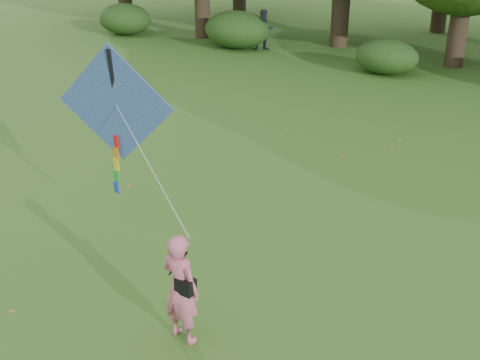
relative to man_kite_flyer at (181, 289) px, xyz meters
The scene contains 7 objects.
ground 1.41m from the man_kite_flyer, 65.25° to the left, with size 100.00×100.00×0.00m, color #265114.
man_kite_flyer is the anchor object (origin of this frame).
bystander_left 21.65m from the man_kite_flyer, 118.08° to the left, with size 0.94×0.73×1.93m, color #272934.
crossbody_bag 0.17m from the man_kite_flyer, 14.61° to the right, with size 0.43×0.20×0.73m.
flying_kite 4.07m from the man_kite_flyer, 147.95° to the left, with size 4.45×2.32×3.18m.
shrub_band 18.55m from the man_kite_flyer, 90.88° to the left, with size 39.15×3.22×1.88m.
fallen_leaves 6.51m from the man_kite_flyer, 93.06° to the left, with size 9.46×13.41×0.01m.
Camera 1 is at (4.71, -6.99, 6.43)m, focal length 45.00 mm.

